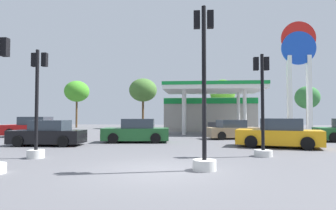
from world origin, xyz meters
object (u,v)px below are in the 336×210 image
(car_3, at_px, (279,134))
(tree_1, at_px, (143,90))
(tree_0, at_px, (77,91))
(car_5, at_px, (48,134))
(car_2, at_px, (136,132))
(traffic_signal_2, at_px, (262,119))
(tree_2, at_px, (223,93))
(car_4, at_px, (233,130))
(station_pole_sign, at_px, (299,63))
(car_0, at_px, (34,128))
(traffic_signal_3, at_px, (204,113))
(traffic_signal_1, at_px, (37,118))
(tree_3, at_px, (307,98))

(car_3, xyz_separation_m, tree_1, (-11.44, 21.99, 4.49))
(tree_0, bearing_deg, car_5, -70.52)
(car_2, xyz_separation_m, traffic_signal_2, (6.63, -5.78, 0.89))
(car_3, distance_m, tree_2, 22.09)
(tree_1, bearing_deg, car_4, -59.62)
(station_pole_sign, height_order, traffic_signal_2, station_pole_sign)
(car_0, bearing_deg, car_3, -18.90)
(traffic_signal_2, xyz_separation_m, tree_0, (-19.75, 27.19, 3.66))
(car_4, bearing_deg, traffic_signal_3, -101.99)
(traffic_signal_2, bearing_deg, traffic_signal_1, -172.19)
(traffic_signal_3, bearing_deg, car_4, 78.01)
(tree_3, bearing_deg, car_2, -132.75)
(traffic_signal_1, xyz_separation_m, traffic_signal_2, (9.35, 1.28, -0.05))
(traffic_signal_1, bearing_deg, car_0, 120.94)
(car_0, distance_m, traffic_signal_1, 12.74)
(car_5, distance_m, tree_3, 32.69)
(car_4, bearing_deg, tree_1, 120.38)
(car_5, distance_m, traffic_signal_2, 11.84)
(car_5, bearing_deg, tree_2, 60.69)
(car_2, bearing_deg, tree_2, 68.66)
(station_pole_sign, bearing_deg, car_4, -133.42)
(station_pole_sign, bearing_deg, traffic_signal_2, -114.46)
(car_2, height_order, tree_0, tree_0)
(station_pole_sign, xyz_separation_m, traffic_signal_2, (-7.88, -17.33, -5.51))
(car_2, xyz_separation_m, tree_3, (18.66, 20.19, 3.41))
(tree_3, bearing_deg, traffic_signal_1, -128.13)
(car_2, xyz_separation_m, tree_2, (7.63, 19.52, 4.03))
(car_0, xyz_separation_m, car_5, (4.56, -6.26, -0.08))
(station_pole_sign, bearing_deg, tree_0, 160.36)
(car_0, relative_size, traffic_signal_2, 1.06)
(station_pole_sign, distance_m, traffic_signal_3, 23.73)
(traffic_signal_3, distance_m, tree_1, 29.92)
(car_5, bearing_deg, traffic_signal_2, -16.48)
(traffic_signal_3, bearing_deg, car_0, 135.80)
(car_2, distance_m, traffic_signal_1, 7.62)
(car_0, height_order, car_2, car_0)
(station_pole_sign, distance_m, car_0, 25.78)
(car_2, bearing_deg, tree_0, 121.51)
(tree_1, height_order, tree_2, tree_1)
(car_3, xyz_separation_m, traffic_signal_2, (-1.72, -3.59, 0.87))
(tree_2, bearing_deg, tree_3, 3.46)
(car_0, xyz_separation_m, traffic_signal_2, (15.88, -9.62, 0.84))
(car_4, xyz_separation_m, traffic_signal_1, (-9.35, -10.28, 0.99))
(tree_0, height_order, tree_1, tree_1)
(tree_0, distance_m, tree_1, 10.17)
(traffic_signal_3, bearing_deg, tree_3, 63.41)
(traffic_signal_2, height_order, tree_1, tree_1)
(car_2, relative_size, traffic_signal_2, 1.01)
(tree_3, bearing_deg, traffic_signal_3, -116.59)
(car_3, distance_m, traffic_signal_3, 8.20)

